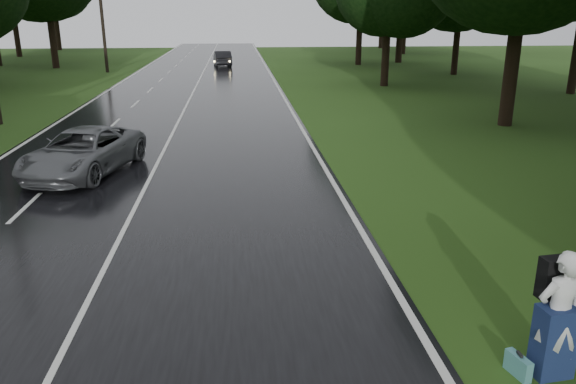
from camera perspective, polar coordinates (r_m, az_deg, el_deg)
name	(u,v)px	position (r m, az deg, el deg)	size (l,w,h in m)	color
road	(178,123)	(27.59, -11.21, 6.95)	(12.00, 140.00, 0.04)	black
lane_center	(178,122)	(27.58, -11.22, 7.01)	(0.12, 140.00, 0.01)	silver
grey_car	(83,152)	(19.50, -20.24, 3.89)	(2.41, 5.22, 1.45)	#56595C
far_car	(222,58)	(56.52, -6.74, 13.44)	(1.53, 4.39, 1.44)	black
hitchhiker	(557,318)	(9.11, 25.88, -11.58)	(0.78, 0.72, 2.00)	silver
suitcase	(518,366)	(9.26, 22.51, -16.10)	(0.13, 0.46, 0.33)	teal
utility_pole_mid	(0,124)	(30.23, -27.42, 6.19)	(1.80, 0.28, 10.56)	black
utility_pole_far	(108,72)	(53.06, -18.00, 11.59)	(1.80, 0.28, 10.65)	black
tree_left_f	(56,68)	(58.81, -22.65, 11.64)	(10.54, 10.54, 16.47)	black
tree_right_d	(504,125)	(28.57, 21.29, 6.40)	(9.99, 9.99, 15.61)	black
tree_right_e	(384,86)	(41.78, 9.80, 10.67)	(8.08, 8.08, 12.62)	black
tree_right_f	(358,65)	(58.42, 7.19, 12.82)	(9.71, 9.71, 15.17)	black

